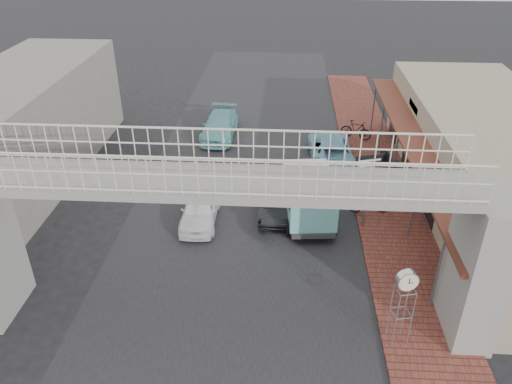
# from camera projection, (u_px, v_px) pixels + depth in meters

# --- Properties ---
(ground) EXTENTS (120.00, 120.00, 0.00)m
(ground) POSITION_uv_depth(u_px,v_px,m) (237.00, 246.00, 19.98)
(ground) COLOR black
(ground) RESTS_ON ground
(road_strip) EXTENTS (10.00, 60.00, 0.01)m
(road_strip) POSITION_uv_depth(u_px,v_px,m) (237.00, 246.00, 19.98)
(road_strip) COLOR black
(road_strip) RESTS_ON ground
(sidewalk) EXTENTS (3.00, 40.00, 0.10)m
(sidewalk) POSITION_uv_depth(u_px,v_px,m) (389.00, 211.00, 22.19)
(sidewalk) COLOR brown
(sidewalk) RESTS_ON ground
(shophouse_row) EXTENTS (7.20, 18.00, 4.00)m
(shophouse_row) POSITION_uv_depth(u_px,v_px,m) (494.00, 164.00, 21.83)
(shophouse_row) COLOR gray
(shophouse_row) RESTS_ON ground
(footbridge) EXTENTS (16.40, 2.40, 6.34)m
(footbridge) POSITION_uv_depth(u_px,v_px,m) (222.00, 240.00, 14.93)
(footbridge) COLOR gray
(footbridge) RESTS_ON ground
(building_far_left) EXTENTS (5.00, 14.00, 5.00)m
(building_far_left) POSITION_uv_depth(u_px,v_px,m) (25.00, 124.00, 24.50)
(building_far_left) COLOR gray
(building_far_left) RESTS_ON ground
(white_hatchback) EXTENTS (1.54, 3.70, 1.25)m
(white_hatchback) POSITION_uv_depth(u_px,v_px,m) (200.00, 208.00, 21.28)
(white_hatchback) COLOR white
(white_hatchback) RESTS_ON ground
(dark_sedan) EXTENTS (1.38, 3.95, 1.30)m
(dark_sedan) POSITION_uv_depth(u_px,v_px,m) (276.00, 197.00, 22.06)
(dark_sedan) COLOR black
(dark_sedan) RESTS_ON ground
(angkot_curb) EXTENTS (2.38, 4.89, 1.34)m
(angkot_curb) POSITION_uv_depth(u_px,v_px,m) (331.00, 149.00, 26.28)
(angkot_curb) COLOR #78B5D0
(angkot_curb) RESTS_ON ground
(angkot_far) EXTENTS (1.96, 4.54, 1.30)m
(angkot_far) POSITION_uv_depth(u_px,v_px,m) (220.00, 126.00, 29.13)
(angkot_far) COLOR #65ADB0
(angkot_far) RESTS_ON ground
(angkot_van) EXTENTS (2.34, 4.46, 2.11)m
(angkot_van) POSITION_uv_depth(u_px,v_px,m) (308.00, 191.00, 21.12)
(angkot_van) COLOR black
(angkot_van) RESTS_ON ground
(motorcycle_near) EXTENTS (1.88, 0.81, 0.96)m
(motorcycle_near) POSITION_uv_depth(u_px,v_px,m) (370.00, 203.00, 21.75)
(motorcycle_near) COLOR black
(motorcycle_near) RESTS_ON sidewalk
(motorcycle_far) EXTENTS (1.87, 1.18, 1.09)m
(motorcycle_far) POSITION_uv_depth(u_px,v_px,m) (356.00, 130.00, 28.60)
(motorcycle_far) COLOR black
(motorcycle_far) RESTS_ON sidewalk
(street_clock) EXTENTS (0.70, 0.62, 2.73)m
(street_clock) POSITION_uv_depth(u_px,v_px,m) (406.00, 284.00, 14.43)
(street_clock) COLOR #59595B
(street_clock) RESTS_ON sidewalk
(arrow_sign) EXTENTS (2.05, 1.36, 3.39)m
(arrow_sign) POSITION_uv_depth(u_px,v_px,m) (390.00, 165.00, 19.95)
(arrow_sign) COLOR #59595B
(arrow_sign) RESTS_ON sidewalk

